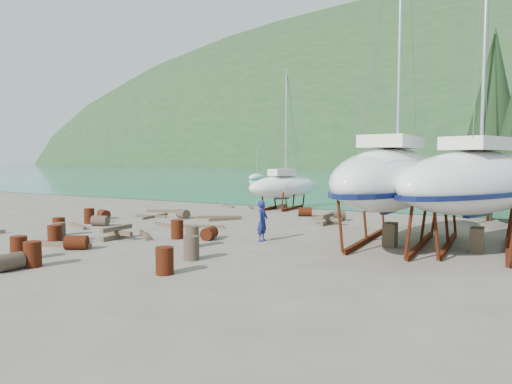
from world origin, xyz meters
The scene contains 45 objects.
ground centered at (0.00, 0.00, 0.00)m, with size 600.00×600.00×0.00m, color #5C5249.
bay_water centered at (0.00, 315.00, 0.01)m, with size 700.00×700.00×0.00m, color teal.
far_hill centered at (0.00, 320.00, 0.00)m, with size 800.00×360.00×110.00m, color #1C371B.
far_house_left centered at (-60.00, 190.00, 2.92)m, with size 6.60×5.60×5.60m.
far_house_center centered at (-20.00, 190.00, 2.92)m, with size 6.60×5.60×5.60m.
cypress_back_left centered at (11.00, 14.00, 6.66)m, with size 4.14×4.14×11.50m.
moored_boat_left centered at (-30.00, 60.00, 0.39)m, with size 2.00×5.00×6.05m.
moored_boat_mid centered at (10.00, 80.00, 0.39)m, with size 2.00×5.00×6.05m.
moored_boat_far centered at (-8.00, 110.00, 0.39)m, with size 2.00×5.00×6.05m.
large_sailboat_near centered at (7.57, 3.17, 2.87)m, with size 4.26×11.56×17.83m.
large_sailboat_far centered at (10.85, 3.64, 2.80)m, with size 7.05×11.22×17.14m.
small_sailboat_shore centered at (-2.69, 13.98, 1.72)m, with size 4.42×6.77×10.39m.
worker centered at (2.22, 1.22, 0.92)m, with size 0.67×0.44×1.83m, color navy.
drum_0 centered at (-7.15, -2.17, 0.44)m, with size 0.58×0.58×0.88m, color #5C1F0F.
drum_1 centered at (-2.58, -7.69, 0.29)m, with size 0.58×0.58×0.88m, color #2D2823.
drum_2 centered at (-10.08, 3.38, 0.29)m, with size 0.58×0.58×0.88m, color #5C1F0F.
drum_3 centered at (-2.36, -6.96, 0.44)m, with size 0.58×0.58×0.88m, color #5C1F0F.
drum_4 centered at (0.40, 10.64, 0.29)m, with size 0.58×0.58×0.88m, color #5C1F0F.
drum_5 centered at (1.74, -3.46, 0.44)m, with size 0.58×0.58×0.88m, color #2D2823.
drum_6 centered at (-0.13, 0.42, 0.29)m, with size 0.58×0.58×0.88m, color #5C1F0F.
drum_7 centered at (2.26, -5.57, 0.44)m, with size 0.58×0.58×0.88m, color #5C1F0F.
drum_8 centered at (-9.25, 1.53, 0.44)m, with size 0.58×0.58×0.88m, color #5C1F0F.
drum_9 centered at (-5.89, 5.92, 0.29)m, with size 0.58×0.58×0.88m, color #2D2823.
drum_10 centered at (-5.09, -3.98, 0.44)m, with size 0.58×0.58×0.88m, color #5C1F0F.
drum_11 centered at (2.97, 9.46, 0.29)m, with size 0.58×0.58×0.88m, color #2D2823.
drum_12 centered at (-3.55, -4.15, 0.29)m, with size 0.58×0.58×0.88m, color #5C1F0F.
drum_13 centered at (-3.79, -6.50, 0.44)m, with size 0.58×0.58×0.88m, color #5C1F0F.
drum_14 centered at (-1.57, -0.11, 0.44)m, with size 0.58×0.58×0.88m, color #5C1F0F.
drum_15 centered at (-7.93, 1.12, 0.29)m, with size 0.58×0.58×0.88m, color #2D2823.
drum_16 centered at (-5.58, -3.40, 0.44)m, with size 0.58×0.58×0.88m, color #2D2823.
drum_17 centered at (0.27, -1.44, 0.44)m, with size 0.58×0.58×0.88m, color #2D2823.
timber_0 centered at (-7.42, 13.47, 0.07)m, with size 0.14×2.23×0.14m, color brown.
timber_2 centered at (-9.13, 7.99, 0.09)m, with size 0.19×2.46×0.19m, color brown.
timber_4 centered at (-4.47, 2.52, 0.09)m, with size 0.17×2.15×0.17m, color brown.
timber_5 centered at (-3.36, -0.38, 0.08)m, with size 0.16×2.47×0.16m, color brown.
timber_8 centered at (-3.08, 6.39, 0.09)m, with size 0.19×2.12×0.19m, color brown.
timber_9 centered at (-5.28, 13.48, 0.08)m, with size 0.15×2.08×0.15m, color brown.
timber_10 centered at (-3.96, 7.04, 0.08)m, with size 0.16×2.74×0.16m, color brown.
timber_11 centered at (-2.64, 3.24, 0.08)m, with size 0.15×2.62×0.15m, color brown.
timber_12 centered at (-8.63, 0.18, 0.08)m, with size 0.17×2.56×0.17m, color brown.
timber_15 centered at (-7.86, 5.55, 0.07)m, with size 0.15×2.75×0.15m, color brown.
timber_16 centered at (-4.38, -4.05, 0.11)m, with size 0.23×2.48×0.23m, color brown.
timber_17 centered at (-8.04, 5.38, 0.08)m, with size 0.16×2.08×0.16m, color brown.
timber_pile_fore centered at (-3.98, -1.52, 0.30)m, with size 1.80×1.80×0.60m.
timber_pile_aft centered at (2.94, 7.72, 0.30)m, with size 1.80×1.80×0.60m.
Camera 1 is at (11.72, -16.81, 3.65)m, focal length 32.00 mm.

